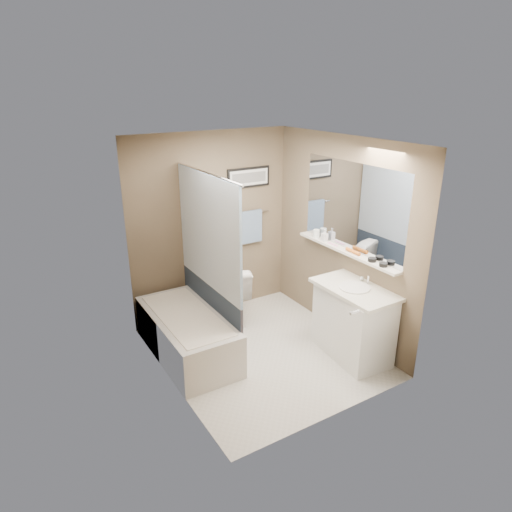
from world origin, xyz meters
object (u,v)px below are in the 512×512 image
bathtub (187,335)px  toilet (232,291)px  candle_bowl_far (372,260)px  vanity (353,323)px  soap_bottle (325,235)px  glass_jar (316,234)px  candle_bowl_near (383,265)px  hair_brush_front (353,251)px

bathtub → toilet: 0.99m
toilet → candle_bowl_far: candle_bowl_far is taller
vanity → soap_bottle: soap_bottle is taller
candle_bowl_far → glass_jar: bearing=90.0°
bathtub → vanity: vanity is taller
toilet → glass_jar: 1.33m
candle_bowl_near → candle_bowl_far: size_ratio=1.00×
toilet → candle_bowl_far: size_ratio=8.61×
bathtub → glass_jar: glass_jar is taller
vanity → glass_jar: bearing=84.3°
bathtub → glass_jar: 2.01m
glass_jar → soap_bottle: (0.00, -0.16, 0.02)m
hair_brush_front → candle_bowl_near: bearing=-90.0°
hair_brush_front → glass_jar: (0.00, 0.67, 0.03)m
glass_jar → toilet: bearing=150.8°
toilet → hair_brush_front: bearing=148.5°
hair_brush_front → glass_jar: glass_jar is taller
vanity → candle_bowl_near: bearing=-39.5°
candle_bowl_far → candle_bowl_near: bearing=-90.0°
hair_brush_front → soap_bottle: bearing=90.0°
vanity → candle_bowl_near: size_ratio=10.00×
vanity → candle_bowl_far: bearing=-0.9°
candle_bowl_far → bathtub: bearing=151.0°
toilet → bathtub: bearing=50.8°
glass_jar → soap_bottle: soap_bottle is taller
toilet → candle_bowl_far: 1.91m
bathtub → candle_bowl_near: size_ratio=16.67×
candle_bowl_near → glass_jar: 1.13m
candle_bowl_far → soap_bottle: size_ratio=0.62×
vanity → candle_bowl_near: 0.78m
toilet → glass_jar: bearing=171.1°
hair_brush_front → glass_jar: size_ratio=2.20×
soap_bottle → toilet: bearing=143.9°
candle_bowl_near → hair_brush_front: hair_brush_front is taller
bathtub → glass_jar: size_ratio=15.00×
vanity → hair_brush_front: (0.19, 0.28, 0.74)m
bathtub → hair_brush_front: 2.11m
bathtub → vanity: bearing=-30.8°
toilet → candle_bowl_near: 2.04m
candle_bowl_far → glass_jar: size_ratio=0.90×
vanity → hair_brush_front: 0.81m
bathtub → glass_jar: bearing=-0.4°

